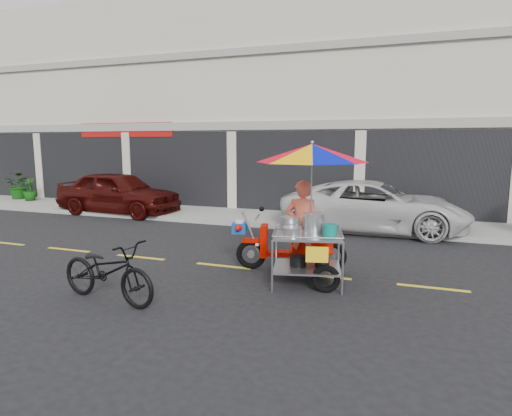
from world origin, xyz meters
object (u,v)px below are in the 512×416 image
(near_bicycle, at_px, (107,271))
(white_pickup, at_px, (374,206))
(food_vendor_rig, at_px, (306,193))
(maroon_sedan, at_px, (118,193))

(near_bicycle, bearing_deg, white_pickup, -17.48)
(white_pickup, xyz_separation_m, food_vendor_rig, (-0.86, -4.91, 0.89))
(maroon_sedan, height_order, food_vendor_rig, food_vendor_rig)
(maroon_sedan, bearing_deg, food_vendor_rig, -119.15)
(maroon_sedan, relative_size, near_bicycle, 2.34)
(white_pickup, bearing_deg, maroon_sedan, 89.91)
(maroon_sedan, height_order, white_pickup, maroon_sedan)
(white_pickup, relative_size, near_bicycle, 2.70)
(maroon_sedan, height_order, near_bicycle, maroon_sedan)
(maroon_sedan, distance_m, near_bicycle, 8.81)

